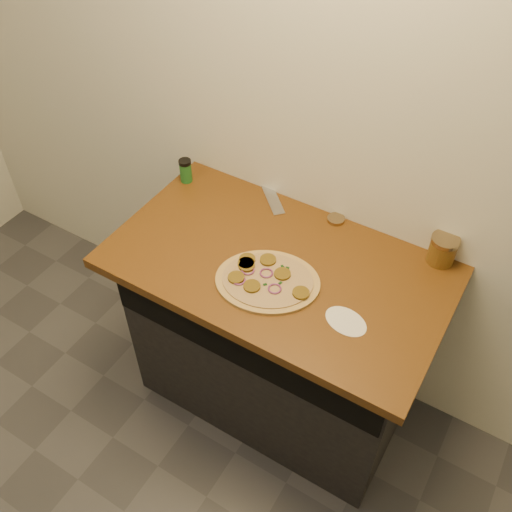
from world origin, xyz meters
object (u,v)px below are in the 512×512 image
Objects in this scene: chefs_knife at (265,181)px; spice_shaker at (186,171)px; salsa_jar at (443,249)px; pizza at (266,280)px.

spice_shaker is (-0.28, -0.15, 0.04)m from chefs_knife.
salsa_jar is at bearing -4.69° from chefs_knife.
chefs_knife is 0.32m from spice_shaker.
salsa_jar is 1.08× the size of spice_shaker.
salsa_jar reaches higher than spice_shaker.
spice_shaker is at bearing -174.87° from salsa_jar.
pizza is 4.23× the size of salsa_jar.
chefs_knife is at bearing 175.31° from salsa_jar.
salsa_jar reaches higher than pizza.
chefs_knife is 0.75m from salsa_jar.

